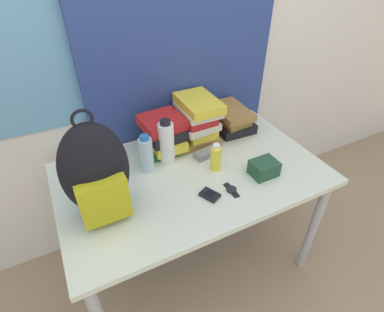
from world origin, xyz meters
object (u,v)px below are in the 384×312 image
book_stack_center (197,120)px  camera_pouch (264,168)px  water_bottle (146,154)px  sunscreen_bottle (216,158)px  sports_bottle (166,143)px  sunglasses_case (207,153)px  cell_phone (210,195)px  wristwatch (231,190)px  backpack (96,173)px  book_stack_left (164,134)px  book_stack_right (232,119)px

book_stack_center → camera_pouch: 0.46m
water_bottle → sunscreen_bottle: bearing=-26.0°
water_bottle → sports_bottle: bearing=10.2°
sunscreen_bottle → sunglasses_case: 0.13m
sunscreen_bottle → cell_phone: bearing=-127.4°
sports_bottle → sunglasses_case: (0.21, -0.05, -0.10)m
sports_bottle → wristwatch: size_ratio=2.34×
sports_bottle → sunscreen_bottle: bearing=-41.9°
backpack → cell_phone: bearing=-16.4°
sunscreen_bottle → cell_phone: 0.21m
sports_bottle → wristwatch: bearing=-62.8°
book_stack_left → water_bottle: size_ratio=1.24×
backpack → wristwatch: backpack is taller
backpack → book_stack_left: 0.53m
sports_bottle → camera_pouch: size_ratio=1.90×
cell_phone → sunglasses_case: 0.31m
book_stack_right → camera_pouch: 0.44m
book_stack_left → water_bottle: bearing=-138.5°
book_stack_right → sunscreen_bottle: sunscreen_bottle is taller
book_stack_left → book_stack_right: bearing=0.4°
wristwatch → cell_phone: bearing=173.5°
book_stack_left → wristwatch: (0.15, -0.46, -0.09)m
book_stack_left → sunscreen_bottle: size_ratio=1.68×
book_stack_right → water_bottle: size_ratio=1.38×
book_stack_right → sports_bottle: 0.49m
book_stack_right → water_bottle: bearing=-167.3°
sports_bottle → camera_pouch: (0.38, -0.32, -0.08)m
water_bottle → camera_pouch: water_bottle is taller
book_stack_left → cell_phone: book_stack_left is taller
backpack → cell_phone: (0.45, -0.13, -0.20)m
backpack → book_stack_right: size_ratio=1.74×
book_stack_right → cell_phone: book_stack_right is taller
water_bottle → sunglasses_case: size_ratio=1.30×
book_stack_left → water_bottle: 0.20m
book_stack_left → sunscreen_bottle: book_stack_left is taller
cell_phone → water_bottle: bearing=120.9°
sunscreen_bottle → sports_bottle: bearing=138.1°
camera_pouch → book_stack_center: bearing=109.4°
book_stack_left → sunscreen_bottle: bearing=-60.1°
cell_phone → wristwatch: cell_phone is taller
book_stack_right → cell_phone: 0.60m
backpack → camera_pouch: bearing=-8.7°
water_bottle → sports_bottle: (0.12, 0.02, 0.02)m
book_stack_right → sports_bottle: (-0.47, -0.11, 0.04)m
sunscreen_bottle → wristwatch: sunscreen_bottle is taller
water_bottle → camera_pouch: 0.59m
wristwatch → book_stack_right: bearing=57.3°
sunglasses_case → sports_bottle: bearing=165.6°
book_stack_left → water_bottle: (-0.15, -0.13, -0.00)m
water_bottle → sunscreen_bottle: water_bottle is taller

